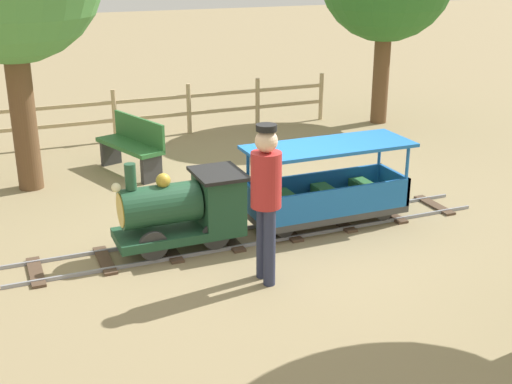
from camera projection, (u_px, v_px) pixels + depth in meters
ground_plane at (277, 233)px, 7.96m from camera, size 60.00×60.00×0.00m
track at (258, 235)px, 7.86m from camera, size 0.71×5.70×0.04m
locomotive at (186, 208)px, 7.39m from camera, size 0.67×1.45×1.02m
passenger_car at (327, 192)px, 8.05m from camera, size 0.77×2.00×0.97m
conductor_person at (266, 192)px, 6.49m from camera, size 0.30×0.30×1.62m
park_bench at (132, 145)px, 9.97m from camera, size 1.36×0.80×0.82m
fence_section at (152, 110)px, 11.86m from camera, size 0.08×6.78×0.90m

